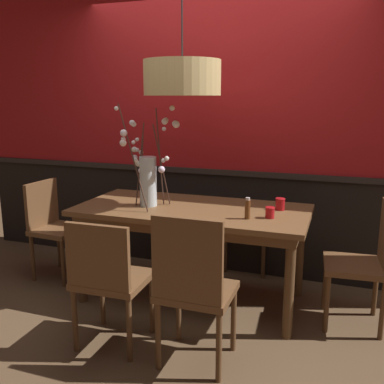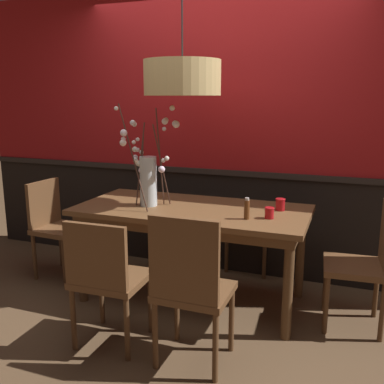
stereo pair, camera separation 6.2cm
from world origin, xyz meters
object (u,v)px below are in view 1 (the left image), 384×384
(dining_table, at_px, (192,218))
(candle_holder_nearer_center, at_px, (280,204))
(chair_head_west_end, at_px, (53,223))
(condiment_bottle, at_px, (248,209))
(candle_holder_nearer_edge, at_px, (270,212))
(pendant_lamp, at_px, (182,78))
(chair_far_side_right, at_px, (252,217))
(chair_head_east_end, at_px, (367,258))
(chair_near_side_right, at_px, (193,284))
(vase_with_blossoms, at_px, (148,176))
(chair_near_side_left, at_px, (108,276))

(dining_table, xyz_separation_m, candle_holder_nearer_center, (0.67, 0.15, 0.13))
(chair_head_west_end, relative_size, condiment_bottle, 5.65)
(chair_head_west_end, xyz_separation_m, candle_holder_nearer_edge, (2.00, -0.14, 0.32))
(chair_head_west_end, relative_size, pendant_lamp, 0.92)
(candle_holder_nearer_center, bearing_deg, chair_far_side_right, 116.84)
(chair_head_east_end, height_order, pendant_lamp, pendant_lamp)
(pendant_lamp, bearing_deg, chair_far_side_right, 64.93)
(chair_head_west_end, height_order, candle_holder_nearer_edge, chair_head_west_end)
(chair_head_west_end, distance_m, pendant_lamp, 1.81)
(chair_near_side_right, relative_size, vase_with_blossoms, 1.21)
(chair_head_east_end, xyz_separation_m, chair_near_side_right, (-1.00, -0.88, 0.03))
(chair_near_side_right, bearing_deg, condiment_bottle, 76.12)
(vase_with_blossoms, xyz_separation_m, pendant_lamp, (0.27, 0.07, 0.75))
(candle_holder_nearer_edge, bearing_deg, pendant_lamp, 171.07)
(chair_head_west_end, xyz_separation_m, condiment_bottle, (1.85, -0.21, 0.35))
(chair_near_side_left, distance_m, chair_head_west_end, 1.41)
(condiment_bottle, bearing_deg, pendant_lamp, 161.68)
(dining_table, relative_size, chair_head_west_end, 2.05)
(chair_near_side_right, bearing_deg, candle_holder_nearer_center, 70.86)
(chair_far_side_right, relative_size, pendant_lamp, 0.91)
(dining_table, xyz_separation_m, chair_near_side_left, (-0.28, -0.85, -0.19))
(chair_head_east_end, bearing_deg, chair_near_side_right, -138.53)
(chair_head_east_end, bearing_deg, chair_near_side_left, -151.47)
(pendant_lamp, bearing_deg, chair_near_side_left, -102.78)
(chair_near_side_left, relative_size, vase_with_blossoms, 1.09)
(chair_near_side_right, bearing_deg, vase_with_blossoms, 129.36)
(chair_near_side_right, distance_m, chair_far_side_right, 1.73)
(chair_near_side_left, height_order, candle_holder_nearer_center, chair_near_side_left)
(chair_head_east_end, height_order, chair_near_side_right, chair_near_side_right)
(chair_head_east_end, height_order, candle_holder_nearer_edge, chair_head_east_end)
(chair_near_side_right, relative_size, chair_head_west_end, 1.10)
(dining_table, distance_m, condiment_bottle, 0.54)
(chair_head_west_end, distance_m, candle_holder_nearer_edge, 2.03)
(vase_with_blossoms, bearing_deg, candle_holder_nearer_center, 12.20)
(vase_with_blossoms, bearing_deg, candle_holder_nearer_edge, -2.21)
(vase_with_blossoms, height_order, candle_holder_nearer_edge, vase_with_blossoms)
(vase_with_blossoms, height_order, condiment_bottle, vase_with_blossoms)
(dining_table, bearing_deg, vase_with_blossoms, -169.20)
(candle_holder_nearer_edge, distance_m, condiment_bottle, 0.17)
(chair_far_side_right, bearing_deg, candle_holder_nearer_edge, -71.59)
(chair_near_side_right, xyz_separation_m, chair_far_side_right, (0.00, 1.73, -0.04))
(vase_with_blossoms, bearing_deg, dining_table, 10.80)
(chair_near_side_left, bearing_deg, candle_holder_nearer_center, 46.78)
(vase_with_blossoms, relative_size, condiment_bottle, 5.15)
(chair_head_west_end, xyz_separation_m, chair_far_side_right, (1.68, 0.82, -0.00))
(chair_far_side_right, height_order, vase_with_blossoms, vase_with_blossoms)
(condiment_bottle, relative_size, pendant_lamp, 0.16)
(candle_holder_nearer_center, xyz_separation_m, condiment_bottle, (-0.18, -0.33, 0.03))
(dining_table, xyz_separation_m, candle_holder_nearer_edge, (0.63, -0.10, 0.13))
(chair_near_side_left, bearing_deg, candle_holder_nearer_edge, 39.45)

